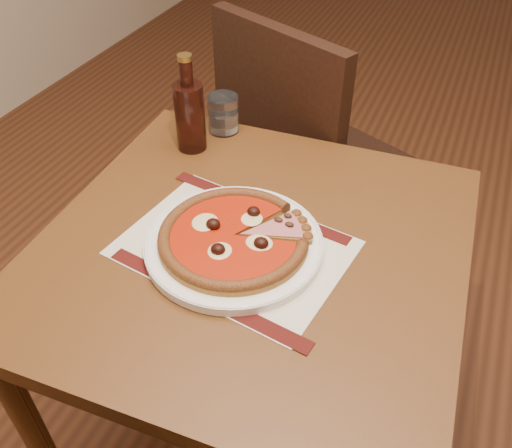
{
  "coord_description": "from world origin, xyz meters",
  "views": [
    {
      "loc": [
        -0.25,
        -1.87,
        1.46
      ],
      "look_at": [
        -0.56,
        -1.15,
        0.78
      ],
      "focal_mm": 38.0,
      "sensor_mm": 36.0,
      "label": 1
    }
  ],
  "objects": [
    {
      "name": "water_glass",
      "position": [
        -0.79,
        -0.82,
        0.8
      ],
      "size": [
        0.09,
        0.09,
        0.09
      ],
      "primitive_type": "cylinder",
      "rotation": [
        0.0,
        0.0,
        -0.26
      ],
      "color": "white",
      "rests_on": "table"
    },
    {
      "name": "pizza",
      "position": [
        -0.58,
        -1.2,
        0.78
      ],
      "size": [
        0.28,
        0.28,
        0.04
      ],
      "color": "#A56F27",
      "rests_on": "plate"
    },
    {
      "name": "placemat",
      "position": [
        -0.58,
        -1.2,
        0.75
      ],
      "size": [
        0.45,
        0.35,
        0.0
      ],
      "primitive_type": "cube",
      "rotation": [
        0.0,
        0.0,
        -0.15
      ],
      "color": "silver",
      "rests_on": "table"
    },
    {
      "name": "plate",
      "position": [
        -0.58,
        -1.2,
        0.76
      ],
      "size": [
        0.34,
        0.34,
        0.02
      ],
      "primitive_type": "cylinder",
      "color": "white",
      "rests_on": "placemat"
    },
    {
      "name": "bottle",
      "position": [
        -0.82,
        -0.92,
        0.84
      ],
      "size": [
        0.07,
        0.07,
        0.23
      ],
      "color": "#35130D",
      "rests_on": "table"
    },
    {
      "name": "table",
      "position": [
        -0.56,
        -1.17,
        0.65
      ],
      "size": [
        0.84,
        0.84,
        0.75
      ],
      "rotation": [
        0.0,
        0.0,
        0.05
      ],
      "color": "brown",
      "rests_on": "ground"
    },
    {
      "name": "ham_slice",
      "position": [
        -0.51,
        -1.13,
        0.78
      ],
      "size": [
        0.13,
        0.12,
        0.02
      ],
      "rotation": [
        0.0,
        0.0,
        0.66
      ],
      "color": "#A56F27",
      "rests_on": "plate"
    },
    {
      "name": "chair_far",
      "position": [
        -0.67,
        -0.55,
        0.55
      ],
      "size": [
        0.6,
        0.6,
        0.96
      ],
      "rotation": [
        0.0,
        0.0,
        2.73
      ],
      "color": "black",
      "rests_on": "ground"
    }
  ]
}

